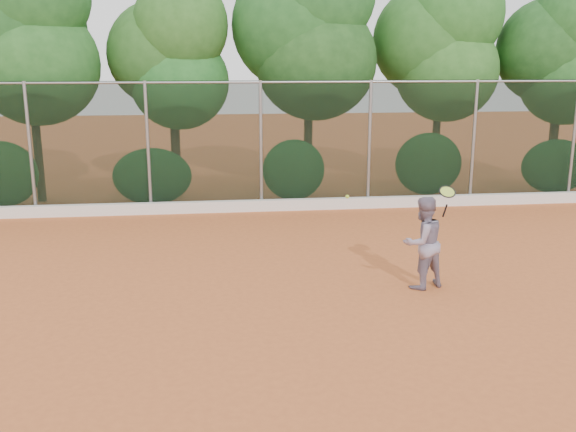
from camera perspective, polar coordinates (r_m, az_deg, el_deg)
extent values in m
plane|color=#C4612E|center=(11.08, 0.64, -7.51)|extent=(80.00, 80.00, 0.00)
cube|color=silver|center=(17.54, -2.32, 0.95)|extent=(24.00, 0.20, 0.30)
imported|color=gray|center=(11.69, 11.88, -2.33)|extent=(0.99, 0.88, 1.68)
cube|color=black|center=(17.44, -2.42, 6.21)|extent=(24.00, 0.01, 3.50)
cylinder|color=gray|center=(17.30, -2.48, 11.80)|extent=(24.00, 0.06, 0.06)
cylinder|color=gray|center=(17.99, -21.93, 5.47)|extent=(0.09, 0.09, 3.50)
cylinder|color=gray|center=(17.46, -12.33, 5.92)|extent=(0.09, 0.09, 3.50)
cylinder|color=gray|center=(17.44, -2.42, 6.21)|extent=(0.09, 0.09, 3.50)
cylinder|color=gray|center=(17.93, 7.24, 6.32)|extent=(0.09, 0.09, 3.50)
cylinder|color=gray|center=(18.89, 16.15, 6.26)|extent=(0.09, 0.09, 3.50)
cylinder|color=gray|center=(20.25, 24.03, 6.08)|extent=(0.09, 0.09, 3.50)
cylinder|color=#3E2B18|center=(19.93, -21.33, 5.35)|extent=(0.24, 0.24, 2.90)
ellipsoid|color=#35772D|center=(19.62, -21.45, 12.43)|extent=(3.50, 2.90, 3.40)
ellipsoid|color=#276325|center=(20.05, -22.92, 15.17)|extent=(3.80, 3.10, 3.70)
cylinder|color=#482A1B|center=(19.77, -9.93, 5.28)|extent=(0.28, 0.28, 2.40)
ellipsoid|color=#205E21|center=(19.47, -9.61, 11.68)|extent=(2.90, 2.40, 2.80)
ellipsoid|color=#24521C|center=(19.79, -11.16, 13.96)|extent=(3.20, 2.70, 3.10)
ellipsoid|color=#26571E|center=(19.28, -9.52, 16.43)|extent=(2.70, 2.30, 2.90)
cylinder|color=#442D1A|center=(19.63, 1.80, 6.31)|extent=(0.26, 0.26, 3.00)
ellipsoid|color=#2E6325|center=(19.40, 2.50, 13.62)|extent=(3.60, 3.00, 3.50)
ellipsoid|color=#2D6F2A|center=(19.65, 0.88, 16.55)|extent=(3.90, 3.20, 3.80)
cylinder|color=#49321C|center=(20.86, 12.97, 5.98)|extent=(0.24, 0.24, 2.70)
ellipsoid|color=#295C1F|center=(20.67, 13.96, 12.41)|extent=(3.20, 2.70, 3.10)
ellipsoid|color=#23551D|center=(20.79, 12.47, 14.98)|extent=(3.50, 2.90, 3.40)
ellipsoid|color=#215A1F|center=(20.66, 14.61, 17.10)|extent=(3.00, 2.50, 3.10)
cylinder|color=#452A1A|center=(22.05, 22.44, 5.44)|extent=(0.28, 0.28, 2.50)
ellipsoid|color=#33732C|center=(21.90, 23.57, 11.22)|extent=(3.00, 2.50, 2.90)
ellipsoid|color=#2A6125|center=(21.91, 22.21, 13.44)|extent=(3.30, 2.80, 3.20)
ellipsoid|color=#30742C|center=(19.13, -24.03, 3.43)|extent=(1.90, 1.00, 1.80)
ellipsoid|color=#286928|center=(18.38, -11.97, 3.47)|extent=(2.20, 1.16, 1.60)
ellipsoid|color=#2C742D|center=(18.45, 0.51, 4.12)|extent=(1.80, 1.04, 1.76)
ellipsoid|color=#2C6827|center=(19.36, 12.37, 4.55)|extent=(2.00, 1.10, 1.84)
ellipsoid|color=#245F24|center=(21.04, 22.71, 4.10)|extent=(2.16, 1.12, 1.64)
cylinder|color=black|center=(11.54, 13.78, 0.46)|extent=(0.04, 0.20, 0.27)
torus|color=black|center=(11.41, 13.98, 2.11)|extent=(0.30, 0.27, 0.19)
cylinder|color=#B2CE3C|center=(11.41, 13.98, 2.11)|extent=(0.26, 0.22, 0.14)
sphere|color=#B3D430|center=(11.74, 5.29, 1.72)|extent=(0.07, 0.07, 0.07)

